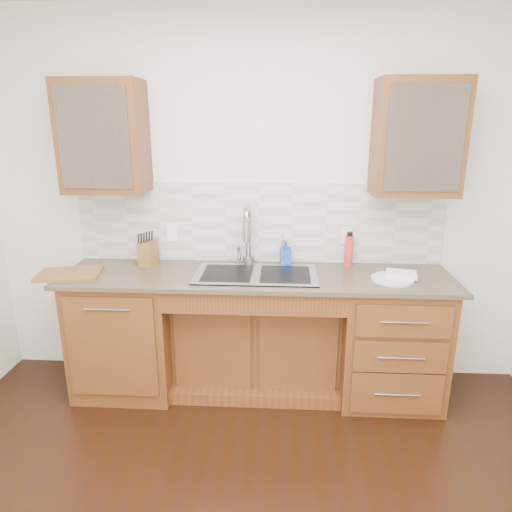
# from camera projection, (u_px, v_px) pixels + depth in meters

# --- Properties ---
(wall_back) EXTENTS (4.00, 0.10, 2.70)m
(wall_back) POSITION_uv_depth(u_px,v_px,m) (259.00, 202.00, 3.39)
(wall_back) COLOR silver
(wall_back) RESTS_ON ground
(base_cabinet_left) EXTENTS (0.70, 0.62, 0.88)m
(base_cabinet_left) POSITION_uv_depth(u_px,v_px,m) (128.00, 331.00, 3.36)
(base_cabinet_left) COLOR #593014
(base_cabinet_left) RESTS_ON ground
(base_cabinet_center) EXTENTS (1.20, 0.44, 0.70)m
(base_cabinet_center) POSITION_uv_depth(u_px,v_px,m) (257.00, 340.00, 3.42)
(base_cabinet_center) COLOR #593014
(base_cabinet_center) RESTS_ON ground
(base_cabinet_right) EXTENTS (0.70, 0.62, 0.88)m
(base_cabinet_right) POSITION_uv_depth(u_px,v_px,m) (389.00, 338.00, 3.26)
(base_cabinet_right) COLOR #593014
(base_cabinet_right) RESTS_ON ground
(countertop) EXTENTS (2.70, 0.65, 0.03)m
(countertop) POSITION_uv_depth(u_px,v_px,m) (256.00, 276.00, 3.16)
(countertop) COLOR #84705B
(countertop) RESTS_ON base_cabinet_left
(backsplash) EXTENTS (2.70, 0.02, 0.59)m
(backsplash) POSITION_uv_depth(u_px,v_px,m) (259.00, 223.00, 3.38)
(backsplash) COLOR beige
(backsplash) RESTS_ON wall_back
(sink) EXTENTS (0.84, 0.46, 0.19)m
(sink) POSITION_uv_depth(u_px,v_px,m) (256.00, 287.00, 3.17)
(sink) COLOR #9E9EA5
(sink) RESTS_ON countertop
(faucet) EXTENTS (0.04, 0.04, 0.40)m
(faucet) POSITION_uv_depth(u_px,v_px,m) (248.00, 239.00, 3.31)
(faucet) COLOR #999993
(faucet) RESTS_ON countertop
(filter_tap) EXTENTS (0.02, 0.02, 0.24)m
(filter_tap) POSITION_uv_depth(u_px,v_px,m) (283.00, 249.00, 3.33)
(filter_tap) COLOR #999993
(filter_tap) RESTS_ON countertop
(upper_cabinet_left) EXTENTS (0.55, 0.34, 0.75)m
(upper_cabinet_left) POSITION_uv_depth(u_px,v_px,m) (104.00, 137.00, 3.11)
(upper_cabinet_left) COLOR #593014
(upper_cabinet_left) RESTS_ON wall_back
(upper_cabinet_right) EXTENTS (0.55, 0.34, 0.75)m
(upper_cabinet_right) POSITION_uv_depth(u_px,v_px,m) (417.00, 138.00, 2.99)
(upper_cabinet_right) COLOR #593014
(upper_cabinet_right) RESTS_ON wall_back
(outlet_left) EXTENTS (0.08, 0.01, 0.12)m
(outlet_left) POSITION_uv_depth(u_px,v_px,m) (172.00, 233.00, 3.42)
(outlet_left) COLOR white
(outlet_left) RESTS_ON backsplash
(outlet_right) EXTENTS (0.08, 0.01, 0.12)m
(outlet_right) POSITION_uv_depth(u_px,v_px,m) (347.00, 236.00, 3.35)
(outlet_right) COLOR white
(outlet_right) RESTS_ON backsplash
(soap_bottle) EXTENTS (0.09, 0.09, 0.17)m
(soap_bottle) POSITION_uv_depth(u_px,v_px,m) (286.00, 252.00, 3.37)
(soap_bottle) COLOR blue
(soap_bottle) RESTS_ON countertop
(water_bottle) EXTENTS (0.08, 0.08, 0.22)m
(water_bottle) POSITION_uv_depth(u_px,v_px,m) (349.00, 251.00, 3.32)
(water_bottle) COLOR red
(water_bottle) RESTS_ON countertop
(plate) EXTENTS (0.29, 0.29, 0.02)m
(plate) POSITION_uv_depth(u_px,v_px,m) (392.00, 279.00, 3.04)
(plate) COLOR silver
(plate) RESTS_ON countertop
(dish_towel) EXTENTS (0.22, 0.18, 0.03)m
(dish_towel) POSITION_uv_depth(u_px,v_px,m) (401.00, 274.00, 3.07)
(dish_towel) COLOR white
(dish_towel) RESTS_ON plate
(knife_block) EXTENTS (0.12, 0.17, 0.18)m
(knife_block) POSITION_uv_depth(u_px,v_px,m) (148.00, 253.00, 3.35)
(knife_block) COLOR brown
(knife_block) RESTS_ON countertop
(cutting_board) EXTENTS (0.46, 0.36, 0.02)m
(cutting_board) POSITION_uv_depth(u_px,v_px,m) (69.00, 274.00, 3.14)
(cutting_board) COLOR brown
(cutting_board) RESTS_ON countertop
(cup_left_a) EXTENTS (0.18, 0.18, 0.11)m
(cup_left_a) POSITION_uv_depth(u_px,v_px,m) (86.00, 144.00, 3.13)
(cup_left_a) COLOR white
(cup_left_a) RESTS_ON upper_cabinet_left
(cup_left_b) EXTENTS (0.10, 0.10, 0.09)m
(cup_left_b) POSITION_uv_depth(u_px,v_px,m) (126.00, 146.00, 3.11)
(cup_left_b) COLOR white
(cup_left_b) RESTS_ON upper_cabinet_left
(cup_right_a) EXTENTS (0.17, 0.17, 0.11)m
(cup_right_a) POSITION_uv_depth(u_px,v_px,m) (398.00, 145.00, 3.01)
(cup_right_a) COLOR silver
(cup_right_a) RESTS_ON upper_cabinet_right
(cup_right_b) EXTENTS (0.13, 0.13, 0.10)m
(cup_right_b) POSITION_uv_depth(u_px,v_px,m) (428.00, 146.00, 3.00)
(cup_right_b) COLOR white
(cup_right_b) RESTS_ON upper_cabinet_right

